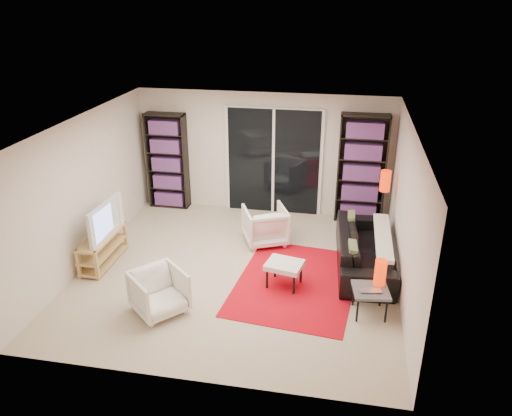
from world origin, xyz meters
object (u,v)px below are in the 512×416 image
object	(u,v)px
bookshelf_left	(168,161)
armchair_back	(265,225)
sofa	(364,249)
tv_stand	(103,248)
ottoman	(284,266)
side_table	(371,292)
armchair_front	(159,292)
bookshelf_right	(361,169)
floor_lamp	(384,189)

from	to	relation	value
bookshelf_left	armchair_back	size ratio (longest dim) A/B	2.66
sofa	tv_stand	bearing A→B (deg)	95.64
tv_stand	sofa	world-z (taller)	sofa
bookshelf_left	ottoman	size ratio (longest dim) A/B	3.20
sofa	armchair_back	bearing A→B (deg)	69.39
ottoman	side_table	distance (m)	1.35
ottoman	tv_stand	bearing A→B (deg)	176.95
tv_stand	ottoman	xyz separation A→B (m)	(3.03, -0.16, 0.08)
armchair_front	ottoman	bearing A→B (deg)	-16.63
bookshelf_left	bookshelf_right	distance (m)	3.85
bookshelf_right	tv_stand	xyz separation A→B (m)	(-4.13, -2.46, -0.79)
tv_stand	armchair_back	distance (m)	2.78
bookshelf_left	sofa	xyz separation A→B (m)	(3.94, -1.80, -0.66)
floor_lamp	ottoman	bearing A→B (deg)	-130.09
ottoman	armchair_back	bearing A→B (deg)	110.94
armchair_back	armchair_front	distance (m)	2.59
armchair_back	armchair_front	world-z (taller)	armchair_back
side_table	floor_lamp	world-z (taller)	floor_lamp
sofa	side_table	distance (m)	1.33
bookshelf_right	armchair_back	distance (m)	2.18
bookshelf_right	ottoman	xyz separation A→B (m)	(-1.10, -2.63, -0.71)
ottoman	floor_lamp	distance (m)	2.41
ottoman	side_table	xyz separation A→B (m)	(1.26, -0.49, 0.01)
bookshelf_right	floor_lamp	distance (m)	0.94
armchair_back	side_table	world-z (taller)	armchair_back
tv_stand	ottoman	bearing A→B (deg)	-3.05
tv_stand	floor_lamp	xyz separation A→B (m)	(4.52, 1.61, 0.76)
bookshelf_right	armchair_front	bearing A→B (deg)	-127.19
sofa	floor_lamp	xyz separation A→B (m)	(0.29, 0.94, 0.71)
sofa	bookshelf_left	bearing A→B (deg)	62.16
ottoman	side_table	world-z (taller)	same
bookshelf_right	bookshelf_left	bearing A→B (deg)	180.00
bookshelf_left	armchair_back	distance (m)	2.64
bookshelf_right	floor_lamp	bearing A→B (deg)	-65.79
side_table	armchair_front	bearing A→B (deg)	-170.59
bookshelf_left	bookshelf_right	xyz separation A→B (m)	(3.85, -0.00, 0.07)
tv_stand	armchair_back	bearing A→B (deg)	25.63
bookshelf_left	side_table	size ratio (longest dim) A/B	3.55
armchair_back	side_table	size ratio (longest dim) A/B	1.34
sofa	ottoman	world-z (taller)	sofa
bookshelf_left	bookshelf_right	bearing A→B (deg)	-0.00
tv_stand	bookshelf_left	bearing A→B (deg)	83.49
bookshelf_left	armchair_front	xyz separation A→B (m)	(1.12, -3.60, -0.66)
bookshelf_left	sofa	bearing A→B (deg)	-24.51
armchair_front	side_table	bearing A→B (deg)	-38.11
floor_lamp	armchair_back	bearing A→B (deg)	-168.59
tv_stand	ottoman	size ratio (longest dim) A/B	1.88
bookshelf_right	side_table	size ratio (longest dim) A/B	3.83
tv_stand	armchair_front	bearing A→B (deg)	-39.03
armchair_front	bookshelf_right	bearing A→B (deg)	5.29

